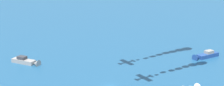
% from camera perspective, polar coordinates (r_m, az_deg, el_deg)
% --- Properties ---
extents(ground_plane, '(2000.00, 2000.00, 0.00)m').
position_cam_1_polar(ground_plane, '(143.47, -0.38, -5.39)').
color(ground_plane, '#1E517A').
extents(motorboat_near_centre, '(4.50, 11.44, 3.23)m').
position_cam_1_polar(motorboat_near_centre, '(174.13, 11.44, -1.55)').
color(motorboat_near_centre, '#23478C').
rests_on(motorboat_near_centre, ground_plane).
extents(motorboat_trailing, '(10.61, 9.01, 3.23)m').
position_cam_1_polar(motorboat_trailing, '(166.78, -10.51, -2.27)').
color(motorboat_trailing, '#9E9993').
rests_on(motorboat_trailing, ground_plane).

